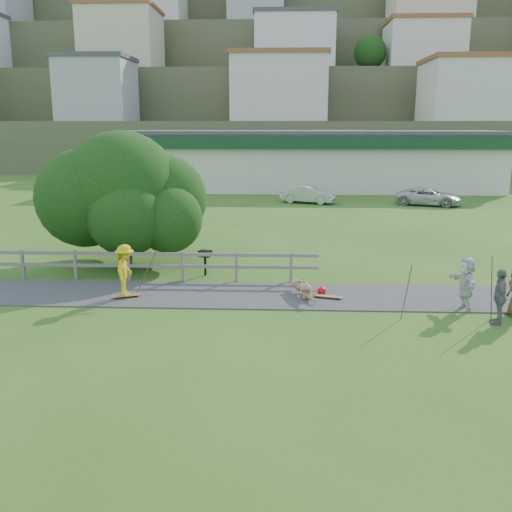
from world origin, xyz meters
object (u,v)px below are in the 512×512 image
(car_white, at_px, (428,197))
(tree, at_px, (123,208))
(skater_fallen, at_px, (304,289))
(bbq, at_px, (205,263))
(spectator_d, at_px, (466,284))
(spectator_b, at_px, (500,297))
(car_silver, at_px, (308,194))
(skater_rider, at_px, (125,273))

(car_white, relative_size, tree, 0.60)
(skater_fallen, xyz_separation_m, bbq, (-3.68, 2.76, 0.18))
(spectator_d, bearing_deg, car_white, 162.61)
(skater_fallen, relative_size, car_white, 0.38)
(car_white, bearing_deg, skater_fallen, 176.07)
(spectator_b, xyz_separation_m, spectator_d, (-0.59, 1.22, 0.03))
(spectator_b, distance_m, tree, 14.56)
(spectator_d, height_order, car_silver, spectator_d)
(spectator_b, xyz_separation_m, car_silver, (-4.40, 25.71, -0.17))
(car_white, height_order, tree, tree)
(car_white, bearing_deg, spectator_b, -170.32)
(skater_fallen, distance_m, tree, 8.80)
(bbq, bearing_deg, spectator_b, -8.91)
(skater_rider, bearing_deg, car_silver, -17.58)
(car_silver, height_order, bbq, car_silver)
(spectator_b, bearing_deg, car_white, -176.38)
(spectator_b, distance_m, spectator_d, 1.36)
(bbq, bearing_deg, car_white, 75.91)
(skater_rider, xyz_separation_m, skater_fallen, (5.90, 0.34, -0.55))
(skater_fallen, height_order, car_silver, car_silver)
(spectator_b, relative_size, car_white, 0.36)
(tree, bearing_deg, spectator_b, -28.03)
(spectator_d, bearing_deg, skater_rider, -99.78)
(skater_fallen, height_order, car_white, car_white)
(skater_rider, distance_m, spectator_b, 11.58)
(skater_fallen, xyz_separation_m, car_white, (9.64, 22.73, 0.32))
(car_silver, height_order, tree, tree)
(car_white, bearing_deg, car_silver, 104.13)
(car_white, height_order, bbq, car_white)
(tree, bearing_deg, car_white, 47.07)
(spectator_b, relative_size, car_silver, 0.42)
(spectator_d, height_order, tree, tree)
(car_silver, xyz_separation_m, tree, (-8.39, -18.90, 1.66))
(skater_rider, height_order, spectator_b, skater_rider)
(skater_fallen, relative_size, spectator_d, 1.00)
(skater_rider, height_order, tree, tree)
(spectator_d, distance_m, tree, 13.49)
(car_silver, bearing_deg, skater_fallen, -163.95)
(skater_fallen, height_order, spectator_d, spectator_d)
(skater_fallen, xyz_separation_m, spectator_b, (5.52, -2.24, 0.51))
(car_silver, bearing_deg, spectator_b, -151.50)
(spectator_d, height_order, bbq, spectator_d)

